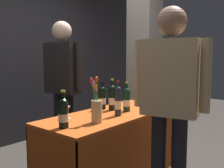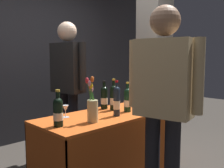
{
  "view_description": "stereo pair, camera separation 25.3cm",
  "coord_description": "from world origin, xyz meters",
  "px_view_note": "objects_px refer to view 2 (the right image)",
  "views": [
    {
      "loc": [
        -1.95,
        -1.61,
        1.29
      ],
      "look_at": [
        0.0,
        0.0,
        1.02
      ],
      "focal_mm": 40.17,
      "sensor_mm": 36.0,
      "label": 1
    },
    {
      "loc": [
        -1.77,
        -1.79,
        1.29
      ],
      "look_at": [
        0.0,
        0.0,
        1.02
      ],
      "focal_mm": 40.17,
      "sensor_mm": 36.0,
      "label": 2
    }
  ],
  "objects_px": {
    "flower_vase": "(92,107)",
    "vendor_presenter": "(68,78)",
    "taster_foreground_right": "(163,94)",
    "display_bottle_0": "(127,99)",
    "featured_wine_bottle": "(117,101)",
    "wine_glass_mid": "(147,97)",
    "tasting_table": "(112,134)",
    "concrete_pillar": "(155,28)",
    "wine_glass_near_vendor": "(65,109)"
  },
  "relations": [
    {
      "from": "display_bottle_0",
      "to": "wine_glass_mid",
      "type": "distance_m",
      "value": 0.44
    },
    {
      "from": "concrete_pillar",
      "to": "flower_vase",
      "type": "bearing_deg",
      "value": -159.69
    },
    {
      "from": "concrete_pillar",
      "to": "vendor_presenter",
      "type": "bearing_deg",
      "value": 171.08
    },
    {
      "from": "display_bottle_0",
      "to": "featured_wine_bottle",
      "type": "bearing_deg",
      "value": -166.53
    },
    {
      "from": "wine_glass_mid",
      "to": "vendor_presenter",
      "type": "xyz_separation_m",
      "value": [
        -0.59,
        0.78,
        0.22
      ]
    },
    {
      "from": "concrete_pillar",
      "to": "featured_wine_bottle",
      "type": "height_order",
      "value": "concrete_pillar"
    },
    {
      "from": "display_bottle_0",
      "to": "flower_vase",
      "type": "relative_size",
      "value": 0.77
    },
    {
      "from": "featured_wine_bottle",
      "to": "vendor_presenter",
      "type": "height_order",
      "value": "vendor_presenter"
    },
    {
      "from": "concrete_pillar",
      "to": "tasting_table",
      "type": "distance_m",
      "value": 2.01
    },
    {
      "from": "tasting_table",
      "to": "wine_glass_near_vendor",
      "type": "xyz_separation_m",
      "value": [
        -0.44,
        0.18,
        0.31
      ]
    },
    {
      "from": "tasting_table",
      "to": "taster_foreground_right",
      "type": "height_order",
      "value": "taster_foreground_right"
    },
    {
      "from": "tasting_table",
      "to": "vendor_presenter",
      "type": "xyz_separation_m",
      "value": [
        0.01,
        0.78,
        0.54
      ]
    },
    {
      "from": "concrete_pillar",
      "to": "wine_glass_mid",
      "type": "height_order",
      "value": "concrete_pillar"
    },
    {
      "from": "concrete_pillar",
      "to": "featured_wine_bottle",
      "type": "relative_size",
      "value": 10.07
    },
    {
      "from": "flower_vase",
      "to": "vendor_presenter",
      "type": "height_order",
      "value": "vendor_presenter"
    },
    {
      "from": "tasting_table",
      "to": "concrete_pillar",
      "type": "bearing_deg",
      "value": 20.43
    },
    {
      "from": "flower_vase",
      "to": "taster_foreground_right",
      "type": "relative_size",
      "value": 0.24
    },
    {
      "from": "flower_vase",
      "to": "taster_foreground_right",
      "type": "height_order",
      "value": "taster_foreground_right"
    },
    {
      "from": "vendor_presenter",
      "to": "flower_vase",
      "type": "bearing_deg",
      "value": -29.55
    },
    {
      "from": "featured_wine_bottle",
      "to": "wine_glass_near_vendor",
      "type": "bearing_deg",
      "value": 142.53
    },
    {
      "from": "wine_glass_near_vendor",
      "to": "wine_glass_mid",
      "type": "xyz_separation_m",
      "value": [
        1.04,
        -0.18,
        0.01
      ]
    },
    {
      "from": "concrete_pillar",
      "to": "wine_glass_near_vendor",
      "type": "relative_size",
      "value": 29.83
    },
    {
      "from": "tasting_table",
      "to": "taster_foreground_right",
      "type": "distance_m",
      "value": 0.9
    },
    {
      "from": "concrete_pillar",
      "to": "tasting_table",
      "type": "bearing_deg",
      "value": -159.57
    },
    {
      "from": "wine_glass_mid",
      "to": "vendor_presenter",
      "type": "height_order",
      "value": "vendor_presenter"
    },
    {
      "from": "concrete_pillar",
      "to": "wine_glass_near_vendor",
      "type": "xyz_separation_m",
      "value": [
        -1.92,
        -0.37,
        -0.94
      ]
    },
    {
      "from": "tasting_table",
      "to": "display_bottle_0",
      "type": "distance_m",
      "value": 0.4
    },
    {
      "from": "featured_wine_bottle",
      "to": "display_bottle_0",
      "type": "height_order",
      "value": "featured_wine_bottle"
    },
    {
      "from": "tasting_table",
      "to": "taster_foreground_right",
      "type": "relative_size",
      "value": 0.94
    },
    {
      "from": "featured_wine_bottle",
      "to": "vendor_presenter",
      "type": "xyz_separation_m",
      "value": [
        0.06,
        0.9,
        0.17
      ]
    },
    {
      "from": "wine_glass_near_vendor",
      "to": "flower_vase",
      "type": "distance_m",
      "value": 0.33
    },
    {
      "from": "vendor_presenter",
      "to": "featured_wine_bottle",
      "type": "bearing_deg",
      "value": -10.54
    },
    {
      "from": "wine_glass_near_vendor",
      "to": "tasting_table",
      "type": "bearing_deg",
      "value": -22.12
    },
    {
      "from": "tasting_table",
      "to": "featured_wine_bottle",
      "type": "bearing_deg",
      "value": -114.18
    },
    {
      "from": "flower_vase",
      "to": "display_bottle_0",
      "type": "bearing_deg",
      "value": 7.29
    },
    {
      "from": "tasting_table",
      "to": "featured_wine_bottle",
      "type": "distance_m",
      "value": 0.4
    },
    {
      "from": "tasting_table",
      "to": "vendor_presenter",
      "type": "distance_m",
      "value": 0.95
    },
    {
      "from": "concrete_pillar",
      "to": "vendor_presenter",
      "type": "relative_size",
      "value": 2.03
    },
    {
      "from": "concrete_pillar",
      "to": "tasting_table",
      "type": "xyz_separation_m",
      "value": [
        -1.48,
        -0.55,
        -1.25
      ]
    },
    {
      "from": "taster_foreground_right",
      "to": "concrete_pillar",
      "type": "bearing_deg",
      "value": -63.05
    },
    {
      "from": "tasting_table",
      "to": "flower_vase",
      "type": "xyz_separation_m",
      "value": [
        -0.38,
        -0.14,
        0.36
      ]
    },
    {
      "from": "taster_foreground_right",
      "to": "wine_glass_mid",
      "type": "bearing_deg",
      "value": -57.0
    },
    {
      "from": "vendor_presenter",
      "to": "taster_foreground_right",
      "type": "relative_size",
      "value": 1.03
    },
    {
      "from": "display_bottle_0",
      "to": "flower_vase",
      "type": "height_order",
      "value": "flower_vase"
    },
    {
      "from": "tasting_table",
      "to": "taster_foreground_right",
      "type": "bearing_deg",
      "value": -102.32
    },
    {
      "from": "concrete_pillar",
      "to": "tasting_table",
      "type": "height_order",
      "value": "concrete_pillar"
    },
    {
      "from": "featured_wine_bottle",
      "to": "taster_foreground_right",
      "type": "distance_m",
      "value": 0.63
    },
    {
      "from": "tasting_table",
      "to": "vendor_presenter",
      "type": "relative_size",
      "value": 0.92
    },
    {
      "from": "wine_glass_mid",
      "to": "taster_foreground_right",
      "type": "height_order",
      "value": "taster_foreground_right"
    },
    {
      "from": "taster_foreground_right",
      "to": "tasting_table",
      "type": "bearing_deg",
      "value": -23.25
    }
  ]
}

